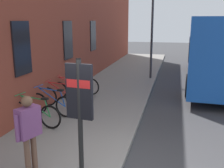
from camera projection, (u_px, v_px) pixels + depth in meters
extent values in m
plane|color=#38383A|center=(173.00, 98.00, 11.20)|extent=(60.00, 60.00, 0.00)
cube|color=gray|center=(120.00, 83.00, 13.71)|extent=(24.00, 3.50, 0.12)
cube|color=black|center=(22.00, 48.00, 7.89)|extent=(0.90, 0.06, 1.60)
cube|color=black|center=(68.00, 40.00, 11.20)|extent=(0.90, 0.06, 1.60)
cube|color=black|center=(93.00, 36.00, 14.51)|extent=(0.90, 0.06, 1.60)
torus|color=black|center=(21.00, 113.00, 8.03)|extent=(0.14, 0.72, 0.72)
torus|color=black|center=(50.00, 117.00, 7.68)|extent=(0.14, 0.72, 0.72)
cylinder|color=#267F3F|center=(35.00, 106.00, 7.78)|extent=(0.15, 1.01, 0.58)
cylinder|color=#267F3F|center=(32.00, 98.00, 7.75)|extent=(0.13, 0.85, 0.09)
cylinder|color=#267F3F|center=(48.00, 109.00, 7.64)|extent=(0.06, 0.19, 0.51)
cube|color=black|center=(45.00, 99.00, 7.60)|extent=(0.12, 0.21, 0.06)
cylinder|color=#267F3F|center=(20.00, 94.00, 7.87)|extent=(0.48, 0.08, 0.02)
torus|color=black|center=(38.00, 103.00, 8.98)|extent=(0.16, 0.72, 0.72)
torus|color=black|center=(65.00, 107.00, 8.60)|extent=(0.16, 0.72, 0.72)
cylinder|color=#1E4CA5|center=(52.00, 97.00, 8.72)|extent=(0.18, 1.01, 0.58)
cylinder|color=#1E4CA5|center=(49.00, 89.00, 8.68)|extent=(0.16, 0.85, 0.09)
cylinder|color=#1E4CA5|center=(63.00, 99.00, 8.57)|extent=(0.06, 0.19, 0.51)
cube|color=black|center=(60.00, 90.00, 8.53)|extent=(0.13, 0.21, 0.06)
cylinder|color=#1E4CA5|center=(38.00, 86.00, 8.82)|extent=(0.48, 0.09, 0.02)
torus|color=black|center=(48.00, 97.00, 9.73)|extent=(0.08, 0.72, 0.72)
torus|color=black|center=(75.00, 98.00, 9.52)|extent=(0.08, 0.72, 0.72)
cylinder|color=#B21E1E|center=(61.00, 90.00, 9.55)|extent=(0.06, 1.02, 0.58)
cylinder|color=#B21E1E|center=(59.00, 83.00, 9.51)|extent=(0.06, 0.85, 0.09)
cylinder|color=#B21E1E|center=(73.00, 92.00, 9.47)|extent=(0.04, 0.19, 0.51)
cube|color=black|center=(70.00, 84.00, 9.42)|extent=(0.11, 0.20, 0.06)
cylinder|color=#B21E1E|center=(48.00, 81.00, 9.58)|extent=(0.48, 0.04, 0.02)
torus|color=black|center=(58.00, 91.00, 10.58)|extent=(0.20, 0.72, 0.72)
torus|color=black|center=(84.00, 91.00, 10.54)|extent=(0.20, 0.72, 0.72)
cylinder|color=#B21E1E|center=(72.00, 84.00, 10.50)|extent=(0.24, 1.00, 0.58)
cylinder|color=#B21E1E|center=(69.00, 78.00, 10.44)|extent=(0.21, 0.84, 0.09)
cylinder|color=#B21E1E|center=(82.00, 85.00, 10.49)|extent=(0.07, 0.19, 0.51)
cube|color=black|center=(80.00, 78.00, 10.42)|extent=(0.14, 0.22, 0.06)
cylinder|color=#B21E1E|center=(59.00, 76.00, 10.44)|extent=(0.48, 0.12, 0.02)
torus|color=black|center=(71.00, 84.00, 11.65)|extent=(0.20, 0.72, 0.72)
torus|color=black|center=(92.00, 87.00, 11.22)|extent=(0.20, 0.72, 0.72)
cylinder|color=#8C338C|center=(81.00, 79.00, 11.36)|extent=(0.23, 1.01, 0.58)
cylinder|color=#8C338C|center=(80.00, 73.00, 11.33)|extent=(0.20, 0.84, 0.09)
cylinder|color=#8C338C|center=(90.00, 81.00, 11.19)|extent=(0.07, 0.19, 0.51)
cube|color=black|center=(88.00, 74.00, 11.16)|extent=(0.14, 0.22, 0.06)
cylinder|color=#8C338C|center=(71.00, 71.00, 11.49)|extent=(0.48, 0.12, 0.02)
cylinder|color=black|center=(80.00, 119.00, 5.23)|extent=(0.10, 0.10, 2.40)
cube|color=black|center=(79.00, 92.00, 5.10)|extent=(0.14, 0.56, 1.10)
cube|color=red|center=(79.00, 83.00, 5.06)|extent=(0.15, 0.50, 0.16)
cube|color=#1951B2|center=(216.00, 47.00, 13.74)|extent=(10.63, 3.11, 3.00)
cube|color=black|center=(216.00, 40.00, 13.66)|extent=(10.42, 3.13, 0.90)
cylinder|color=black|center=(189.00, 86.00, 11.27)|extent=(1.01, 0.31, 1.00)
cylinder|color=black|center=(191.00, 63.00, 17.52)|extent=(1.01, 0.31, 1.00)
cylinder|color=brown|center=(34.00, 153.00, 5.49)|extent=(0.12, 0.12, 0.82)
cylinder|color=brown|center=(28.00, 156.00, 5.35)|extent=(0.12, 0.12, 0.82)
cube|color=#723F72|center=(28.00, 122.00, 5.26)|extent=(0.53, 0.39, 0.61)
sphere|color=brown|center=(27.00, 101.00, 5.15)|extent=(0.22, 0.22, 0.22)
cylinder|color=#723F72|center=(39.00, 120.00, 5.48)|extent=(0.10, 0.10, 0.55)
cylinder|color=#723F72|center=(17.00, 128.00, 5.05)|extent=(0.10, 0.10, 0.55)
cylinder|color=#333338|center=(152.00, 33.00, 14.04)|extent=(0.12, 0.12, 4.88)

